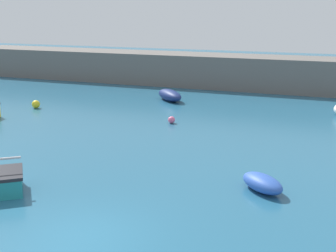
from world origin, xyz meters
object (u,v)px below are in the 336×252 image
at_px(fishing_dinghy_green, 262,183).
at_px(mooring_buoy_pink, 171,120).
at_px(rowboat_white_midwater, 170,95).
at_px(mooring_buoy_yellow, 36,104).

height_order(fishing_dinghy_green, mooring_buoy_pink, fishing_dinghy_green).
bearing_deg(mooring_buoy_pink, rowboat_white_midwater, 111.77).
bearing_deg(rowboat_white_midwater, mooring_buoy_pink, 156.80).
distance_m(rowboat_white_midwater, mooring_buoy_yellow, 9.16).
xyz_separation_m(rowboat_white_midwater, mooring_buoy_yellow, (-7.26, -5.59, -0.13)).
distance_m(rowboat_white_midwater, fishing_dinghy_green, 17.17).
bearing_deg(mooring_buoy_yellow, fishing_dinghy_green, -28.69).
height_order(fishing_dinghy_green, mooring_buoy_yellow, fishing_dinghy_green).
bearing_deg(mooring_buoy_yellow, rowboat_white_midwater, 37.60).
xyz_separation_m(fishing_dinghy_green, mooring_buoy_yellow, (-16.38, 8.96, -0.04)).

